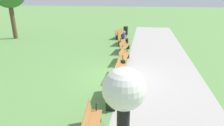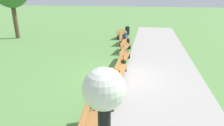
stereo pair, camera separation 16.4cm
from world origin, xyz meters
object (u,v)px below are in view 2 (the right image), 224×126
Objects in this scene: bench_2 at (125,46)px; bench_3 at (124,55)px; bench_4 at (120,69)px; bench_5 at (110,90)px; bench_6 at (88,126)px; person_seated at (126,37)px; bench_1 at (124,39)px; trash_bin at (127,31)px; bench_0 at (122,33)px.

bench_3 is (2.50, 0.24, 0.00)m from bench_2.
bench_5 is at bearing -1.81° from bench_4.
bench_6 is at bearing 7.26° from bench_2.
bench_4 is 7.64m from person_seated.
bench_1 and bench_2 have the same top height.
trash_bin is (-9.34, -0.79, -0.03)m from bench_3.
bench_4 is 5.03m from bench_6.
trash_bin is at bearing -166.99° from bench_1.
bench_0 is at bearing -178.20° from bench_5.
trash_bin is (-11.86, -0.87, -0.03)m from bench_4.
bench_4 is (9.96, 1.26, 0.00)m from bench_0.
bench_6 is 1.60× the size of person_seated.
bench_2 is 2.13× the size of trash_bin.
bench_6 is at bearing -9.05° from bench_5.
bench_4 is 2.08× the size of trash_bin.
bench_2 is at bearing 172.74° from bench_6.
bench_6 is (5.02, -0.32, 0.00)m from bench_4.
bench_1 is 1.61× the size of person_seated.
bench_4 is at bearing 16.31° from bench_1.
bench_1 is 7.54m from bench_4.
bench_4 is at bearing 169.12° from bench_6.
bench_4 is at bearing 10.88° from bench_2.
bench_0 is 1.94m from trash_bin.
person_seated is 1.33× the size of trash_bin.
bench_1 is at bearing -163.70° from bench_2.
bench_2 is at bearing 4.65° from trash_bin.
bench_2 is at bearing -170.95° from bench_3.
bench_3 is at bearing -178.19° from bench_4.
bench_2 is (2.48, 0.40, 0.00)m from bench_1.
person_seated is (-12.64, -0.23, 0.16)m from bench_6.
trash_bin reaches higher than bench_3.
bench_0 is 10.04m from bench_4.
bench_0 is at bearing -161.89° from bench_2.
trash_bin is at bearing -171.51° from bench_3.
bench_1 is at bearing 174.55° from bench_6.
bench_3 is at bearing 18.12° from bench_1.
bench_3 is 2.52m from bench_4.
trash_bin is at bearing 174.63° from bench_6.
bench_2 is at bearing 15.88° from person_seated.
bench_0 and bench_1 have the same top height.
bench_1 is 10.04m from bench_5.
bench_1 is at bearing 2.12° from trash_bin.
bench_5 is (10.02, 0.63, 0.00)m from bench_1.
bench_2 is 2.61m from person_seated.
person_seated is at bearing 134.94° from bench_1.
bench_0 is 2.14× the size of trash_bin.
bench_1 and bench_3 have the same top height.
bench_3 is (7.44, 1.18, 0.00)m from bench_0.
bench_4 is 1.56× the size of person_seated.
bench_5 is (7.53, 0.24, 0.00)m from bench_2.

